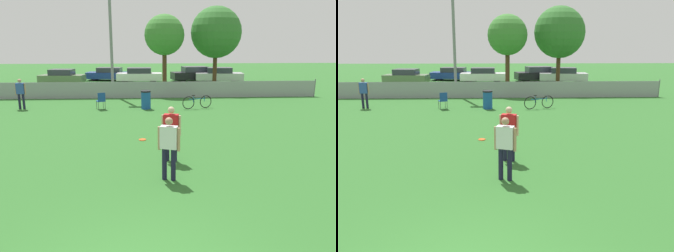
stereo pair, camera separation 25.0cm
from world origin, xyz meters
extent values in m
cube|color=gray|center=(0.00, 18.00, 0.55)|extent=(23.62, 0.03, 1.10)
cylinder|color=slate|center=(11.81, 18.00, 0.61)|extent=(0.07, 0.07, 1.21)
cylinder|color=gray|center=(-2.25, 19.24, 4.63)|extent=(0.20, 0.20, 9.26)
cylinder|color=#4C331E|center=(1.47, 20.29, 1.56)|extent=(0.32, 0.32, 3.12)
sphere|color=#3D7F33|center=(1.47, 20.29, 4.20)|extent=(2.89, 2.89, 2.89)
cylinder|color=#4C331E|center=(5.47, 21.61, 1.49)|extent=(0.32, 0.32, 2.98)
sphere|color=#33702D|center=(5.47, 21.61, 4.43)|extent=(3.87, 3.87, 3.87)
cylinder|color=#191933|center=(0.66, 4.13, 0.44)|extent=(0.13, 0.13, 0.88)
cylinder|color=#191933|center=(0.90, 4.05, 0.44)|extent=(0.13, 0.13, 0.88)
cube|color=silver|center=(0.78, 4.09, 1.18)|extent=(0.49, 0.35, 0.60)
sphere|color=tan|center=(0.78, 4.09, 1.61)|extent=(0.20, 0.20, 0.20)
cylinder|color=tan|center=(0.53, 4.18, 1.14)|extent=(0.08, 0.08, 0.62)
cylinder|color=tan|center=(1.03, 4.01, 1.14)|extent=(0.08, 0.08, 0.62)
cylinder|color=#191933|center=(0.82, 5.59, 0.44)|extent=(0.13, 0.13, 0.88)
cylinder|color=#191933|center=(1.06, 5.53, 0.44)|extent=(0.13, 0.13, 0.88)
cube|color=red|center=(0.94, 5.56, 1.18)|extent=(0.49, 0.32, 0.60)
sphere|color=#D8AD8C|center=(0.94, 5.56, 1.61)|extent=(0.20, 0.20, 0.20)
cylinder|color=#D8AD8C|center=(0.69, 5.63, 1.14)|extent=(0.08, 0.08, 0.62)
cylinder|color=#D8AD8C|center=(1.19, 5.50, 1.14)|extent=(0.08, 0.08, 0.62)
cylinder|color=#191933|center=(-6.73, 14.52, 0.43)|extent=(0.13, 0.13, 0.85)
cylinder|color=#191933|center=(-6.97, 14.51, 0.43)|extent=(0.13, 0.13, 0.85)
cube|color=#2D4C9E|center=(-6.85, 14.51, 1.15)|extent=(0.43, 0.23, 0.60)
sphere|color=tan|center=(-6.85, 14.51, 1.58)|extent=(0.20, 0.20, 0.20)
cylinder|color=tan|center=(-6.60, 14.52, 1.11)|extent=(0.08, 0.08, 0.62)
cylinder|color=tan|center=(-7.10, 14.51, 1.11)|extent=(0.08, 0.08, 0.62)
cylinder|color=#E5591E|center=(0.01, 7.90, 0.01)|extent=(0.28, 0.28, 0.03)
torus|color=#E5591E|center=(0.01, 7.90, 0.01)|extent=(0.28, 0.28, 0.03)
cylinder|color=#333338|center=(-2.31, 14.44, 0.22)|extent=(0.02, 0.02, 0.44)
cylinder|color=#333338|center=(-2.66, 14.29, 0.22)|extent=(0.02, 0.02, 0.44)
cylinder|color=#333338|center=(-2.16, 14.10, 0.22)|extent=(0.02, 0.02, 0.44)
cylinder|color=#333338|center=(-2.50, 13.94, 0.22)|extent=(0.02, 0.02, 0.44)
cube|color=navy|center=(-2.41, 14.19, 0.45)|extent=(0.57, 0.57, 0.03)
cube|color=navy|center=(-2.33, 14.00, 0.71)|extent=(0.40, 0.20, 0.47)
torus|color=black|center=(2.49, 13.88, 0.36)|extent=(0.71, 0.25, 0.73)
torus|color=black|center=(3.51, 14.19, 0.36)|extent=(0.71, 0.25, 0.73)
cylinder|color=#195999|center=(3.00, 14.04, 0.55)|extent=(0.95, 0.32, 0.04)
cylinder|color=#195999|center=(2.77, 13.97, 0.55)|extent=(0.03, 0.03, 0.37)
cylinder|color=#195999|center=(3.43, 14.17, 0.55)|extent=(0.03, 0.03, 0.34)
cube|color=black|center=(2.77, 13.97, 0.76)|extent=(0.17, 0.10, 0.04)
cylinder|color=black|center=(3.43, 14.17, 0.72)|extent=(0.15, 0.43, 0.03)
cylinder|color=#194C99|center=(0.11, 14.14, 0.47)|extent=(0.53, 0.53, 0.94)
cylinder|color=black|center=(0.11, 14.14, 0.98)|extent=(0.56, 0.56, 0.08)
cylinder|color=black|center=(-6.27, 26.95, 0.31)|extent=(0.63, 0.23, 0.61)
cylinder|color=black|center=(-6.39, 25.42, 0.31)|extent=(0.63, 0.23, 0.61)
cylinder|color=black|center=(-8.69, 27.14, 0.31)|extent=(0.63, 0.23, 0.61)
cylinder|color=black|center=(-8.81, 25.60, 0.31)|extent=(0.63, 0.23, 0.61)
cube|color=#59724C|center=(-7.54, 26.28, 0.53)|extent=(4.04, 2.06, 0.67)
cube|color=#2D333D|center=(-7.54, 26.28, 1.12)|extent=(2.15, 1.70, 0.51)
cylinder|color=black|center=(-2.15, 30.11, 0.30)|extent=(0.62, 0.25, 0.60)
cylinder|color=black|center=(-2.32, 28.63, 0.30)|extent=(0.62, 0.25, 0.60)
cylinder|color=black|center=(-4.95, 30.43, 0.30)|extent=(0.62, 0.25, 0.60)
cylinder|color=black|center=(-5.12, 28.95, 0.30)|extent=(0.62, 0.25, 0.60)
cube|color=navy|center=(-3.63, 29.53, 0.50)|extent=(4.71, 2.22, 0.63)
cube|color=#2D333D|center=(-3.63, 29.53, 1.05)|extent=(2.52, 1.76, 0.47)
cylinder|color=black|center=(0.74, 28.32, 0.33)|extent=(0.66, 0.19, 0.66)
cylinder|color=black|center=(0.73, 26.80, 0.33)|extent=(0.66, 0.19, 0.66)
cylinder|color=black|center=(-1.91, 28.34, 0.33)|extent=(0.66, 0.19, 0.66)
cylinder|color=black|center=(-1.92, 26.83, 0.33)|extent=(0.66, 0.19, 0.66)
cube|color=white|center=(-0.59, 27.57, 0.55)|extent=(4.29, 1.79, 0.67)
cube|color=#2D333D|center=(-0.59, 27.57, 1.13)|extent=(2.24, 1.55, 0.50)
cylinder|color=black|center=(6.09, 29.52, 0.31)|extent=(0.65, 0.30, 0.63)
cylinder|color=black|center=(6.38, 28.02, 0.31)|extent=(0.65, 0.30, 0.63)
cylinder|color=black|center=(3.32, 28.98, 0.31)|extent=(0.65, 0.30, 0.63)
cylinder|color=black|center=(3.61, 27.48, 0.31)|extent=(0.65, 0.30, 0.63)
cube|color=black|center=(4.85, 28.50, 0.54)|extent=(4.80, 2.58, 0.70)
cube|color=#2D333D|center=(4.85, 28.50, 1.16)|extent=(2.61, 1.96, 0.53)
cylinder|color=black|center=(8.53, 27.95, 0.33)|extent=(0.67, 0.25, 0.65)
cylinder|color=black|center=(8.37, 26.42, 0.33)|extent=(0.67, 0.25, 0.65)
cylinder|color=black|center=(5.76, 28.23, 0.33)|extent=(0.67, 0.25, 0.65)
cylinder|color=black|center=(5.61, 26.70, 0.33)|extent=(0.67, 0.25, 0.65)
cube|color=#B7B7BC|center=(7.07, 27.32, 0.55)|extent=(4.64, 2.21, 0.68)
cube|color=#2D333D|center=(7.07, 27.32, 1.14)|extent=(2.48, 1.78, 0.51)
camera|label=1|loc=(0.27, -4.06, 3.52)|focal=35.00mm
camera|label=2|loc=(0.52, -4.07, 3.52)|focal=35.00mm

